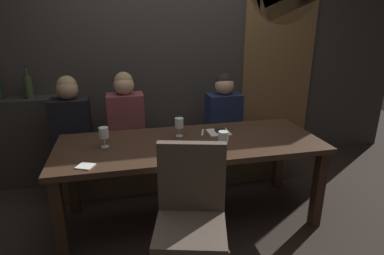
# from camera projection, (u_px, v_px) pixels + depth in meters

# --- Properties ---
(ground) EXTENTS (9.00, 9.00, 0.00)m
(ground) POSITION_uv_depth(u_px,v_px,m) (191.00, 217.00, 2.90)
(ground) COLOR black
(back_wall_tiled) EXTENTS (6.00, 0.12, 3.00)m
(back_wall_tiled) POSITION_uv_depth(u_px,v_px,m) (166.00, 39.00, 3.54)
(back_wall_tiled) COLOR #383330
(back_wall_tiled) RESTS_ON ground
(arched_door) EXTENTS (0.90, 0.05, 2.55)m
(arched_door) POSITION_uv_depth(u_px,v_px,m) (279.00, 50.00, 3.81)
(arched_door) COLOR brown
(arched_door) RESTS_ON ground
(back_counter) EXTENTS (1.10, 0.28, 0.95)m
(back_counter) POSITION_uv_depth(u_px,v_px,m) (27.00, 142.00, 3.38)
(back_counter) COLOR #2F2B29
(back_counter) RESTS_ON ground
(dining_table) EXTENTS (2.20, 0.84, 0.74)m
(dining_table) POSITION_uv_depth(u_px,v_px,m) (190.00, 151.00, 2.69)
(dining_table) COLOR #342217
(dining_table) RESTS_ON ground
(banquette_bench) EXTENTS (2.50, 0.44, 0.45)m
(banquette_bench) POSITION_uv_depth(u_px,v_px,m) (177.00, 162.00, 3.48)
(banquette_bench) COLOR #4A3C2E
(banquette_bench) RESTS_ON ground
(chair_near_side) EXTENTS (0.54, 0.54, 0.98)m
(chair_near_side) POSITION_uv_depth(u_px,v_px,m) (191.00, 210.00, 2.02)
(chair_near_side) COLOR #3D281C
(chair_near_side) RESTS_ON ground
(diner_redhead) EXTENTS (0.36, 0.24, 0.77)m
(diner_redhead) POSITION_uv_depth(u_px,v_px,m) (71.00, 118.00, 3.07)
(diner_redhead) COLOR black
(diner_redhead) RESTS_ON banquette_bench
(diner_bearded) EXTENTS (0.36, 0.24, 0.78)m
(diner_bearded) POSITION_uv_depth(u_px,v_px,m) (126.00, 113.00, 3.20)
(diner_bearded) COLOR brown
(diner_bearded) RESTS_ON banquette_bench
(diner_far_end) EXTENTS (0.36, 0.24, 0.73)m
(diner_far_end) POSITION_uv_depth(u_px,v_px,m) (224.00, 109.00, 3.41)
(diner_far_end) COLOR #192342
(diner_far_end) RESTS_ON banquette_bench
(wine_bottle_pale_label) EXTENTS (0.08, 0.08, 0.33)m
(wine_bottle_pale_label) POSITION_uv_depth(u_px,v_px,m) (28.00, 86.00, 3.21)
(wine_bottle_pale_label) COLOR #384728
(wine_bottle_pale_label) RESTS_ON back_counter
(wine_glass_center_front) EXTENTS (0.08, 0.08, 0.16)m
(wine_glass_center_front) POSITION_uv_depth(u_px,v_px,m) (223.00, 138.00, 2.43)
(wine_glass_center_front) COLOR silver
(wine_glass_center_front) RESTS_ON dining_table
(wine_glass_end_left) EXTENTS (0.08, 0.08, 0.16)m
(wine_glass_end_left) POSITION_uv_depth(u_px,v_px,m) (104.00, 133.00, 2.52)
(wine_glass_end_left) COLOR silver
(wine_glass_end_left) RESTS_ON dining_table
(wine_glass_far_left) EXTENTS (0.08, 0.08, 0.16)m
(wine_glass_far_left) POSITION_uv_depth(u_px,v_px,m) (179.00, 124.00, 2.75)
(wine_glass_far_left) COLOR silver
(wine_glass_far_left) RESTS_ON dining_table
(dessert_plate) EXTENTS (0.19, 0.19, 0.05)m
(dessert_plate) POSITION_uv_depth(u_px,v_px,m) (219.00, 131.00, 2.87)
(dessert_plate) COLOR white
(dessert_plate) RESTS_ON dining_table
(fork_on_table) EXTENTS (0.07, 0.17, 0.01)m
(fork_on_table) POSITION_uv_depth(u_px,v_px,m) (203.00, 132.00, 2.87)
(fork_on_table) COLOR silver
(fork_on_table) RESTS_ON dining_table
(folded_napkin) EXTENTS (0.14, 0.14, 0.01)m
(folded_napkin) POSITION_uv_depth(u_px,v_px,m) (85.00, 166.00, 2.21)
(folded_napkin) COLOR silver
(folded_napkin) RESTS_ON dining_table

